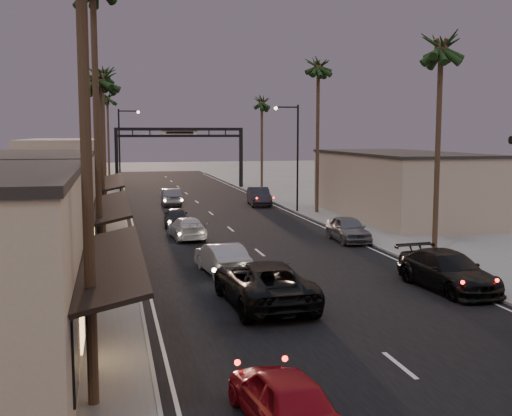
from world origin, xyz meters
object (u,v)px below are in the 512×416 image
palm_rc (262,99)px  palm_ld (102,70)px  palm_ra (441,40)px  streetlight_right (294,149)px  palm_rb (318,62)px  curbside_black (448,271)px  oncoming_red (282,396)px  oncoming_pickup (263,283)px  palm_lc (100,73)px  oncoming_silver (222,258)px  arch (180,142)px  streetlight_left (122,147)px  palm_far (107,95)px

palm_rc → palm_ld: bearing=-152.4°
palm_ld → palm_ra: size_ratio=1.08×
streetlight_right → palm_rc: 19.75m
streetlight_right → palm_rb: (1.68, -1.00, 7.09)m
curbside_black → streetlight_right: bearing=82.4°
streetlight_right → oncoming_red: size_ratio=2.19×
palm_rb → oncoming_pickup: 31.11m
palm_lc → oncoming_silver: (5.61, -12.85, -9.72)m
palm_lc → palm_ra: (17.20, -12.00, 0.97)m
palm_rb → oncoming_red: (-12.92, -36.91, -11.72)m
streetlight_right → palm_lc: bearing=-149.9°
oncoming_silver → arch: bearing=-100.9°
streetlight_right → streetlight_left: (-13.84, 13.00, 0.00)m
palm_ra → oncoming_silver: (-11.59, -0.85, -10.69)m
palm_rc → palm_rb: bearing=-90.0°
palm_ra → palm_far: 56.58m
streetlight_right → oncoming_silver: size_ratio=1.98×
streetlight_right → palm_lc: (-15.52, -9.00, 5.14)m
palm_ra → oncoming_pickup: (-10.95, -6.74, -10.56)m
palm_ra → palm_rb: (0.00, 20.00, 0.97)m
oncoming_red → oncoming_silver: (1.33, 16.06, 0.05)m
arch → oncoming_pickup: (-2.35, -52.74, -4.64)m
streetlight_left → palm_ra: size_ratio=0.68×
curbside_black → oncoming_red: bearing=-139.1°
palm_far → streetlight_right: bearing=-65.2°
palm_ra → streetlight_left: bearing=114.5°
arch → oncoming_silver: (-2.99, -46.85, -4.78)m
palm_rc → oncoming_pickup: (-10.95, -46.74, -9.58)m
oncoming_red → oncoming_silver: 16.12m
curbside_black → streetlight_left: bearing=102.2°
palm_ra → oncoming_silver: 15.79m
palm_rc → palm_far: palm_far is taller
palm_rc → oncoming_red: 59.17m
arch → oncoming_red: size_ratio=3.70×
oncoming_pickup → streetlight_left: bearing=-86.6°
arch → streetlight_right: 25.94m
streetlight_left → curbside_black: 42.33m
oncoming_red → palm_rc: bearing=-109.6°
palm_lc → oncoming_pickup: bearing=-71.6°
arch → streetlight_left: 13.85m
palm_ld → curbside_black: 41.48m
palm_ld → curbside_black: bearing=-68.5°
palm_rc → curbside_black: palm_rc is taller
palm_ld → palm_ra: 35.47m
palm_rb → oncoming_red: bearing=-109.3°
streetlight_left → palm_rb: 22.07m
oncoming_pickup → palm_ld: bearing=-83.6°
streetlight_left → palm_lc: (-1.68, -22.00, 5.14)m
streetlight_left → palm_far: 20.96m
streetlight_left → oncoming_pickup: streetlight_left is taller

